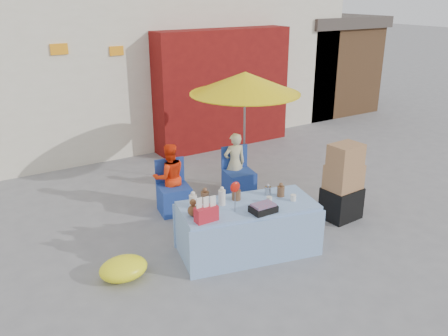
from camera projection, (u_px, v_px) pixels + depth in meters
ground at (248, 247)px, 6.63m from camera, size 80.00×80.00×0.00m
backdrop at (95, 2)px, 11.76m from camera, size 14.00×8.00×7.80m
market_table at (247, 228)px, 6.40m from camera, size 2.00×1.26×1.12m
chair_left at (174, 197)px, 7.61m from camera, size 0.55×0.55×0.85m
chair_right at (239, 182)px, 8.23m from camera, size 0.55×0.55×0.85m
vendor_orange at (170, 177)px, 7.61m from camera, size 0.61×0.51×1.12m
vendor_beige at (235, 163)px, 8.23m from camera, size 0.44×0.33×1.10m
umbrella at (245, 83)px, 8.03m from camera, size 1.90×1.90×2.09m
box_stack at (343, 185)px, 7.30m from camera, size 0.58×0.49×1.22m
tarp_bundle at (123, 268)px, 5.88m from camera, size 0.66×0.55×0.27m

